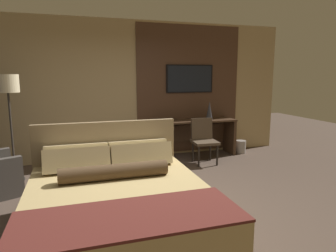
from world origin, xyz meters
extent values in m
plane|color=#4C3D33|center=(0.00, 0.00, 0.00)|extent=(16.00, 16.00, 0.00)
cube|color=tan|center=(0.00, 2.60, 1.40)|extent=(7.20, 0.06, 2.80)
cube|color=#4C3323|center=(1.46, 2.56, 1.40)|extent=(2.29, 0.03, 2.70)
cube|color=#33281E|center=(-0.53, -0.61, 0.11)|extent=(1.77, 1.99, 0.22)
cube|color=tan|center=(-0.53, -0.61, 0.40)|extent=(1.83, 2.05, 0.35)
cube|color=#56231E|center=(-0.53, -1.28, 0.58)|extent=(1.84, 0.72, 0.02)
cube|color=#7F6B4C|center=(-0.53, 0.45, 0.55)|extent=(1.86, 0.08, 1.10)
cube|color=#C6B284|center=(-0.92, 0.31, 0.71)|extent=(0.77, 0.23, 0.31)
cube|color=#C6B284|center=(-0.14, 0.31, 0.71)|extent=(0.77, 0.23, 0.31)
cube|color=#C6B284|center=(-0.92, 0.10, 0.71)|extent=(0.77, 0.25, 0.32)
cube|color=#C6B284|center=(-0.14, 0.10, 0.71)|extent=(0.77, 0.25, 0.32)
cylinder|color=#4C3823|center=(-0.53, -0.31, 0.66)|extent=(1.19, 0.17, 0.17)
cube|color=#422D1E|center=(1.46, 2.27, 0.76)|extent=(1.79, 0.52, 0.03)
cube|color=#422D1E|center=(0.60, 2.27, 0.37)|extent=(0.06, 0.47, 0.74)
cube|color=#422D1E|center=(2.33, 2.27, 0.37)|extent=(0.06, 0.47, 0.74)
cube|color=#422D1E|center=(1.46, 2.51, 0.45)|extent=(1.67, 0.02, 0.37)
cube|color=black|center=(1.46, 2.52, 1.63)|extent=(1.05, 0.04, 0.59)
cube|color=black|center=(1.46, 2.50, 1.63)|extent=(0.98, 0.01, 0.54)
cube|color=#4C3D2D|center=(1.46, 1.67, 0.43)|extent=(0.49, 0.47, 0.05)
cube|color=#4C3D2D|center=(1.47, 1.86, 0.66)|extent=(0.43, 0.13, 0.42)
cylinder|color=black|center=(1.27, 1.50, 0.20)|extent=(0.04, 0.04, 0.40)
cylinder|color=black|center=(1.64, 1.48, 0.20)|extent=(0.04, 0.04, 0.40)
cylinder|color=black|center=(1.28, 1.85, 0.20)|extent=(0.04, 0.04, 0.40)
cylinder|color=black|center=(1.66, 1.83, 0.20)|extent=(0.04, 0.04, 0.40)
cylinder|color=#282623|center=(-1.90, 1.70, 0.01)|extent=(0.28, 0.28, 0.03)
cylinder|color=#332D28|center=(-1.90, 1.70, 0.74)|extent=(0.03, 0.03, 1.48)
cylinder|color=beige|center=(-1.90, 1.70, 1.58)|extent=(0.34, 0.34, 0.28)
cone|color=#333338|center=(1.79, 2.20, 0.97)|extent=(0.15, 0.15, 0.38)
cylinder|color=gray|center=(2.56, 2.17, 0.14)|extent=(0.22, 0.22, 0.28)
camera|label=1|loc=(-0.92, -3.51, 1.71)|focal=32.00mm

